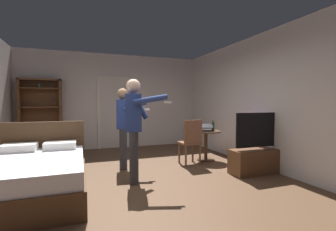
% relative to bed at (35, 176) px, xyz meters
% --- Properties ---
extents(ground_plane, '(7.31, 7.31, 0.00)m').
position_rel_bed_xyz_m(ground_plane, '(1.58, 0.13, -0.30)').
color(ground_plane, brown).
extents(wall_back, '(5.44, 0.12, 2.80)m').
position_rel_bed_xyz_m(wall_back, '(1.58, 3.51, 1.10)').
color(wall_back, silver).
rests_on(wall_back, ground_plane).
extents(wall_right, '(0.12, 6.88, 2.80)m').
position_rel_bed_xyz_m(wall_right, '(4.24, 0.13, 1.10)').
color(wall_right, silver).
rests_on(wall_right, ground_plane).
extents(doorway_frame, '(0.93, 0.08, 2.13)m').
position_rel_bed_xyz_m(doorway_frame, '(1.56, 3.43, 0.92)').
color(doorway_frame, white).
rests_on(doorway_frame, ground_plane).
extents(bed, '(1.37, 1.92, 1.02)m').
position_rel_bed_xyz_m(bed, '(0.00, 0.00, 0.00)').
color(bed, '#4C331E').
rests_on(bed, ground_plane).
extents(bookshelf, '(1.02, 0.32, 1.98)m').
position_rel_bed_xyz_m(bookshelf, '(-0.34, 3.28, 0.76)').
color(bookshelf, brown).
rests_on(bookshelf, ground_plane).
extents(tv_flatscreen, '(1.21, 0.40, 1.17)m').
position_rel_bed_xyz_m(tv_flatscreen, '(3.88, -0.16, 0.02)').
color(tv_flatscreen, brown).
rests_on(tv_flatscreen, ground_plane).
extents(side_table, '(0.69, 0.69, 0.70)m').
position_rel_bed_xyz_m(side_table, '(3.39, 1.09, 0.17)').
color(side_table, '#4C331E').
rests_on(side_table, ground_plane).
extents(laptop, '(0.42, 0.42, 0.17)m').
position_rel_bed_xyz_m(laptop, '(3.35, 1.05, 0.45)').
color(laptop, black).
rests_on(laptop, side_table).
extents(bottle_on_table, '(0.06, 0.06, 0.24)m').
position_rel_bed_xyz_m(bottle_on_table, '(3.53, 1.01, 0.50)').
color(bottle_on_table, '#183E13').
rests_on(bottle_on_table, side_table).
extents(wooden_chair, '(0.43, 0.43, 0.99)m').
position_rel_bed_xyz_m(wooden_chair, '(2.88, 0.83, 0.24)').
color(wooden_chair, brown).
rests_on(wooden_chair, ground_plane).
extents(person_blue_shirt, '(0.71, 0.66, 1.75)m').
position_rel_bed_xyz_m(person_blue_shirt, '(1.49, 0.14, 0.71)').
color(person_blue_shirt, '#333338').
rests_on(person_blue_shirt, ground_plane).
extents(person_striped_shirt, '(0.64, 0.61, 1.65)m').
position_rel_bed_xyz_m(person_striped_shirt, '(1.46, 1.09, 0.64)').
color(person_striped_shirt, '#333338').
rests_on(person_striped_shirt, ground_plane).
extents(suitcase_dark, '(0.65, 0.48, 0.32)m').
position_rel_bed_xyz_m(suitcase_dark, '(0.26, 2.74, -0.14)').
color(suitcase_dark, '#4C1919').
rests_on(suitcase_dark, ground_plane).
extents(suitcase_small, '(0.56, 0.40, 0.35)m').
position_rel_bed_xyz_m(suitcase_small, '(0.27, 2.31, -0.13)').
color(suitcase_small, black).
rests_on(suitcase_small, ground_plane).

